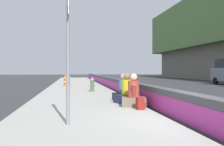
# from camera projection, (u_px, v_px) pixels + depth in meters

# --- Properties ---
(ground_plane) EXTENTS (160.00, 160.00, 0.00)m
(ground_plane) POSITION_uv_depth(u_px,v_px,m) (190.00, 126.00, 6.86)
(ground_plane) COLOR #353538
(ground_plane) RESTS_ON ground
(sidewalk_strip) EXTENTS (80.00, 4.40, 0.14)m
(sidewalk_strip) POSITION_uv_depth(u_px,v_px,m) (88.00, 126.00, 6.46)
(sidewalk_strip) COLOR #A8A59E
(sidewalk_strip) RESTS_ON ground_plane
(jersey_barrier) EXTENTS (76.00, 0.45, 0.85)m
(jersey_barrier) POSITION_uv_depth(u_px,v_px,m) (190.00, 109.00, 6.85)
(jersey_barrier) COLOR #47474C
(jersey_barrier) RESTS_ON ground_plane
(route_sign_post) EXTENTS (0.44, 0.09, 3.60)m
(route_sign_post) POSITION_uv_depth(u_px,v_px,m) (68.00, 38.00, 6.28)
(route_sign_post) COLOR gray
(route_sign_post) RESTS_ON sidewalk_strip
(fire_hydrant) EXTENTS (0.26, 0.46, 0.88)m
(fire_hydrant) POSITION_uv_depth(u_px,v_px,m) (92.00, 84.00, 16.08)
(fire_hydrant) COLOR #47663D
(fire_hydrant) RESTS_ON sidewalk_strip
(seated_person_foreground) EXTENTS (0.86, 0.96, 1.19)m
(seated_person_foreground) POSITION_uv_depth(u_px,v_px,m) (134.00, 96.00, 9.53)
(seated_person_foreground) COLOR #706651
(seated_person_foreground) RESTS_ON sidewalk_strip
(seated_person_middle) EXTENTS (0.96, 1.04, 1.20)m
(seated_person_middle) POSITION_uv_depth(u_px,v_px,m) (127.00, 94.00, 10.50)
(seated_person_middle) COLOR #23284C
(seated_person_middle) RESTS_ON sidewalk_strip
(seated_person_rear) EXTENTS (0.79, 0.90, 1.16)m
(seated_person_rear) POSITION_uv_depth(u_px,v_px,m) (123.00, 92.00, 11.43)
(seated_person_rear) COLOR black
(seated_person_rear) RESTS_ON sidewalk_strip
(backpack) EXTENTS (0.32, 0.28, 0.40)m
(backpack) POSITION_uv_depth(u_px,v_px,m) (140.00, 104.00, 8.74)
(backpack) COLOR maroon
(backpack) RESTS_ON sidewalk_strip
(construction_barrel) EXTENTS (0.54, 0.54, 0.95)m
(construction_barrel) POSITION_uv_depth(u_px,v_px,m) (67.00, 80.00, 22.13)
(construction_barrel) COLOR orange
(construction_barrel) RESTS_ON sidewalk_strip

